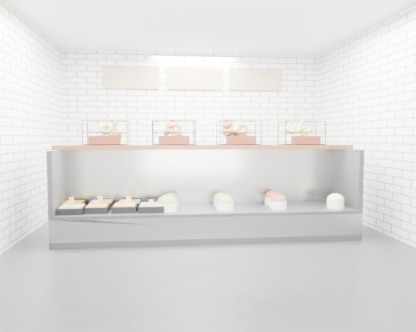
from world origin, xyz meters
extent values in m
plane|color=black|center=(0.00, 0.00, 0.00)|extent=(5.50, 5.50, 0.00)
cube|color=white|center=(0.00, 2.75, 1.50)|extent=(5.00, 0.02, 3.00)
cube|color=white|center=(-2.50, 0.00, 1.50)|extent=(0.02, 5.50, 3.00)
cube|color=white|center=(2.50, 0.00, 1.50)|extent=(0.02, 5.50, 3.00)
cube|color=white|center=(0.00, 0.00, 3.00)|extent=(5.00, 5.50, 0.02)
cube|color=tan|center=(-1.20, 2.72, 2.50)|extent=(1.05, 0.03, 0.42)
cube|color=tan|center=(0.00, 2.72, 2.50)|extent=(1.05, 0.03, 0.42)
cube|color=tan|center=(1.20, 2.72, 2.50)|extent=(1.05, 0.03, 0.42)
cube|color=black|center=(0.00, 0.30, 0.20)|extent=(4.00, 0.90, 0.40)
cube|color=#93969B|center=(0.00, -0.14, 0.22)|extent=(4.00, 0.03, 0.28)
cube|color=#93969B|center=(0.00, 0.71, 0.80)|extent=(4.00, 0.08, 0.80)
cube|color=black|center=(-1.97, 0.30, 0.80)|extent=(0.06, 0.90, 0.80)
cube|color=black|center=(1.97, 0.30, 0.80)|extent=(0.06, 0.90, 0.80)
cube|color=black|center=(-1.77, 0.10, 0.44)|extent=(0.32, 0.32, 0.08)
cube|color=tan|center=(-1.77, 0.10, 0.48)|extent=(0.27, 0.27, 0.04)
cube|color=#FCCC57|center=(-1.77, -0.01, 0.53)|extent=(0.06, 0.01, 0.08)
cube|color=black|center=(-1.83, 0.45, 0.44)|extent=(0.30, 0.30, 0.08)
cube|color=#C37E29|center=(-1.83, 0.45, 0.48)|extent=(0.25, 0.25, 0.04)
cube|color=#FCCC57|center=(-1.83, 0.34, 0.53)|extent=(0.06, 0.01, 0.08)
cube|color=black|center=(-1.46, 0.13, 0.44)|extent=(0.28, 0.28, 0.08)
cube|color=orange|center=(-1.46, 0.13, 0.48)|extent=(0.24, 0.24, 0.04)
cube|color=#FCCC57|center=(-1.46, 0.03, 0.53)|extent=(0.06, 0.01, 0.08)
cube|color=black|center=(-1.46, 0.49, 0.44)|extent=(0.33, 0.33, 0.08)
cube|color=tan|center=(-1.46, 0.49, 0.48)|extent=(0.28, 0.28, 0.04)
cube|color=#FCCC57|center=(-1.46, 0.38, 0.53)|extent=(0.06, 0.01, 0.08)
cube|color=black|center=(-1.11, 0.15, 0.44)|extent=(0.31, 0.31, 0.08)
cube|color=orange|center=(-1.11, 0.15, 0.48)|extent=(0.26, 0.26, 0.04)
cube|color=#FCCC57|center=(-1.11, 0.04, 0.53)|extent=(0.06, 0.01, 0.08)
cube|color=black|center=(-1.08, 0.43, 0.44)|extent=(0.32, 0.32, 0.08)
cube|color=#78974C|center=(-1.08, 0.43, 0.48)|extent=(0.27, 0.27, 0.04)
cube|color=#FCCC57|center=(-1.08, 0.32, 0.53)|extent=(0.06, 0.01, 0.08)
cube|color=black|center=(-0.77, 0.14, 0.44)|extent=(0.33, 0.33, 0.08)
cube|color=tan|center=(-0.77, 0.14, 0.48)|extent=(0.28, 0.28, 0.04)
cube|color=#FCCC57|center=(-0.77, 0.02, 0.53)|extent=(0.06, 0.01, 0.08)
cylinder|color=white|center=(-0.56, 0.13, 0.46)|extent=(0.26, 0.26, 0.11)
ellipsoid|color=olive|center=(-0.56, 0.13, 0.52)|extent=(0.26, 0.26, 0.18)
cylinder|color=white|center=(-0.51, 0.48, 0.46)|extent=(0.23, 0.23, 0.11)
ellipsoid|color=olive|center=(-0.51, 0.48, 0.52)|extent=(0.22, 0.22, 0.16)
cylinder|color=white|center=(0.20, 0.12, 0.46)|extent=(0.24, 0.24, 0.11)
ellipsoid|color=#899A4E|center=(0.20, 0.12, 0.52)|extent=(0.23, 0.23, 0.16)
cylinder|color=white|center=(0.20, 0.43, 0.46)|extent=(0.21, 0.21, 0.11)
ellipsoid|color=#D3CA6C|center=(0.20, 0.43, 0.52)|extent=(0.21, 0.21, 0.15)
cylinder|color=white|center=(0.94, 0.14, 0.46)|extent=(0.22, 0.22, 0.11)
ellipsoid|color=brown|center=(0.94, 0.14, 0.52)|extent=(0.22, 0.22, 0.15)
cylinder|color=white|center=(0.96, 0.48, 0.46)|extent=(0.24, 0.24, 0.11)
ellipsoid|color=#C24E29|center=(0.96, 0.48, 0.52)|extent=(0.24, 0.24, 0.17)
cylinder|color=white|center=(1.74, 0.12, 0.46)|extent=(0.23, 0.23, 0.11)
ellipsoid|color=#FAEC80|center=(1.74, 0.12, 0.52)|extent=(0.23, 0.23, 0.16)
cube|color=#502511|center=(0.00, 0.52, 1.23)|extent=(4.10, 0.50, 0.06)
cube|color=black|center=(-1.38, 0.52, 1.43)|extent=(0.60, 0.38, 0.34)
cube|color=#531B0F|center=(-1.38, 0.32, 1.33)|extent=(0.42, 0.02, 0.11)
cube|color=black|center=(-0.46, 0.52, 1.43)|extent=(0.60, 0.38, 0.34)
cube|color=#531B0F|center=(-0.46, 0.32, 1.33)|extent=(0.42, 0.02, 0.11)
cube|color=black|center=(0.46, 0.52, 1.43)|extent=(0.60, 0.38, 0.34)
cube|color=#531B0F|center=(0.46, 0.32, 1.33)|extent=(0.42, 0.02, 0.11)
cube|color=black|center=(1.38, 0.52, 1.43)|extent=(0.60, 0.38, 0.34)
cube|color=#531B0F|center=(1.38, 0.32, 1.33)|extent=(0.42, 0.02, 0.11)
cube|color=#93969B|center=(0.00, 2.43, 0.45)|extent=(4.00, 0.60, 0.90)
cube|color=black|center=(-1.61, 2.49, 1.02)|extent=(0.40, 0.30, 0.24)
cube|color=silver|center=(-0.45, 2.40, 0.99)|extent=(0.35, 0.28, 0.18)
cylinder|color=red|center=(0.50, 2.36, 1.01)|extent=(0.09, 0.09, 0.22)
cube|color=black|center=(1.50, 2.39, 1.05)|extent=(0.30, 0.30, 0.30)
camera|label=1|loc=(-0.60, -5.18, 1.36)|focal=35.00mm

